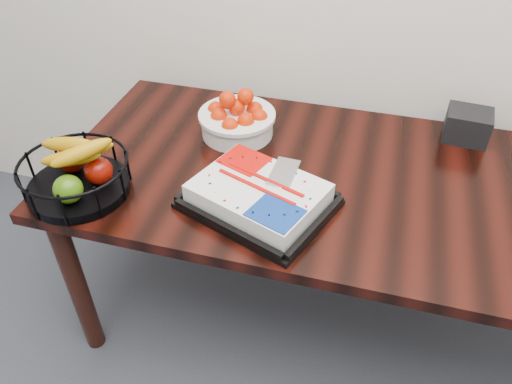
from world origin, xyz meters
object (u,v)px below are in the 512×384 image
(cake_tray, at_px, (259,196))
(napkin_box, at_px, (467,125))
(table, at_px, (326,195))
(tangerine_bowl, at_px, (237,116))
(fruit_basket, at_px, (75,173))

(cake_tray, bearing_deg, napkin_box, 41.94)
(table, distance_m, napkin_box, 0.58)
(tangerine_bowl, relative_size, napkin_box, 1.82)
(cake_tray, relative_size, fruit_basket, 1.51)
(tangerine_bowl, relative_size, fruit_basket, 0.83)
(cake_tray, distance_m, fruit_basket, 0.57)
(table, height_order, cake_tray, cake_tray)
(tangerine_bowl, distance_m, napkin_box, 0.83)
(tangerine_bowl, xyz_separation_m, fruit_basket, (-0.38, -0.45, -0.00))
(table, bearing_deg, napkin_box, 38.43)
(tangerine_bowl, distance_m, fruit_basket, 0.60)
(fruit_basket, bearing_deg, tangerine_bowl, 49.83)
(tangerine_bowl, xyz_separation_m, napkin_box, (0.81, 0.19, -0.02))
(fruit_basket, height_order, napkin_box, fruit_basket)
(table, relative_size, napkin_box, 11.72)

